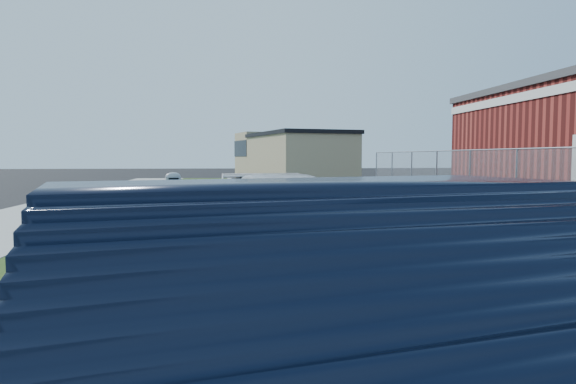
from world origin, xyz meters
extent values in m
plane|color=black|center=(0.00, 0.00, 0.00)|extent=(120.00, 120.00, 0.00)
cube|color=gray|center=(-2.60, 2.00, 0.07)|extent=(0.25, 50.00, 0.15)
cube|color=#1B390F|center=(-4.20, 2.00, 0.07)|extent=(3.00, 50.00, 0.13)
plane|color=slate|center=(6.00, 7.00, 0.90)|extent=(0.00, 30.00, 30.00)
cylinder|color=gray|center=(6.00, 7.00, 1.80)|extent=(0.04, 30.00, 0.04)
cylinder|color=gray|center=(6.00, 7.00, 0.90)|extent=(0.06, 0.06, 1.80)
cylinder|color=gray|center=(6.00, 10.00, 0.90)|extent=(0.06, 0.06, 1.80)
cylinder|color=gray|center=(6.00, 13.00, 0.90)|extent=(0.06, 0.06, 1.80)
cylinder|color=gray|center=(6.00, 16.00, 0.90)|extent=(0.06, 0.06, 1.80)
cylinder|color=gray|center=(6.00, 19.00, 0.90)|extent=(0.06, 0.06, 1.80)
cylinder|color=gray|center=(6.00, 22.00, 0.90)|extent=(0.06, 0.06, 1.80)
cube|color=silver|center=(7.48, 8.00, 3.60)|extent=(0.06, 14.00, 0.30)
cylinder|color=#3F4247|center=(-2.98, -1.29, 0.58)|extent=(0.07, 0.07, 0.93)
cube|color=gray|center=(-2.98, -1.29, 1.21)|extent=(0.19, 0.15, 0.28)
ellipsoid|color=gray|center=(-2.98, -1.29, 1.35)|extent=(0.20, 0.15, 0.11)
cube|color=black|center=(-2.96, -1.34, 1.30)|extent=(0.11, 0.03, 0.07)
cube|color=navy|center=(-2.96, -1.34, 1.20)|extent=(0.10, 0.03, 0.06)
cylinder|color=silver|center=(-2.96, -1.34, 1.10)|extent=(0.10, 0.03, 0.10)
cube|color=#3F4247|center=(-2.96, -1.34, 1.23)|extent=(0.04, 0.01, 0.05)
imported|color=silver|center=(-1.48, 0.59, 0.65)|extent=(2.35, 4.68, 1.30)
cube|color=black|center=(-0.43, 9.38, 0.69)|extent=(3.49, 6.43, 0.33)
cube|color=#978761|center=(-0.96, 11.51, 1.48)|extent=(2.59, 2.20, 1.91)
cube|color=black|center=(-0.96, 11.51, 1.86)|extent=(2.62, 2.23, 0.57)
cube|color=#978761|center=(-0.25, 8.64, 1.48)|extent=(3.18, 4.44, 1.53)
cube|color=black|center=(-0.25, 8.64, 2.27)|extent=(3.29, 4.55, 0.11)
cube|color=black|center=(-1.17, 12.39, 0.62)|extent=(2.26, 0.68, 0.29)
cylinder|color=black|center=(-2.00, 11.16, 0.48)|extent=(0.52, 1.00, 0.95)
cylinder|color=black|center=(0.13, 11.68, 0.48)|extent=(0.52, 1.00, 0.95)
cylinder|color=black|center=(-1.39, 8.66, 0.48)|extent=(0.52, 1.00, 0.95)
cylinder|color=black|center=(0.74, 9.18, 0.48)|extent=(0.52, 1.00, 0.95)
cylinder|color=black|center=(-0.98, 6.99, 0.48)|extent=(0.52, 1.00, 0.95)
cylinder|color=black|center=(1.15, 7.51, 0.48)|extent=(0.52, 1.00, 0.95)
camera|label=1|loc=(-2.27, -7.32, 1.58)|focal=32.00mm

